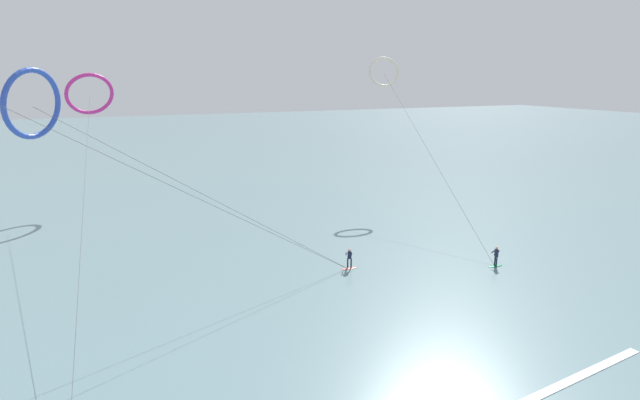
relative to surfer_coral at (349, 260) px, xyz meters
The scene contains 7 objects.
sea_water 78.77m from the surfer_coral, 93.93° to the left, with size 400.00×200.00×0.08m, color slate.
surfer_coral is the anchor object (origin of this frame).
surfer_emerald 12.06m from the surfer_coral, 21.16° to the right, with size 1.40×0.65×1.70m.
kite_magenta 38.87m from the surfer_coral, 119.57° to the left, with size 5.88×53.09×15.75m.
kite_cobalt 24.60m from the surfer_coral, behind, with size 22.56×3.62×15.81m.
kite_ivory 30.09m from the surfer_coral, 54.25° to the left, with size 6.07×26.84×17.68m.
wave_crest_mid 18.79m from the surfer_coral, 82.36° to the right, with size 13.54×0.50×0.12m, color white.
Camera 1 is at (-12.24, -6.11, 15.28)m, focal length 28.42 mm.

